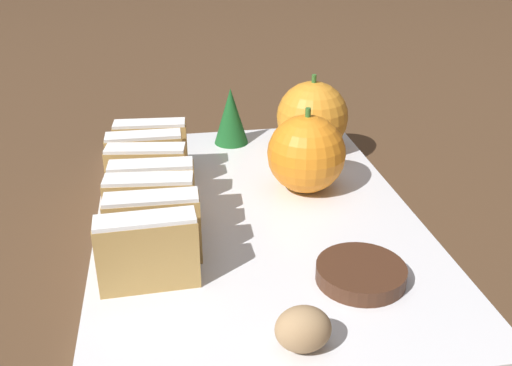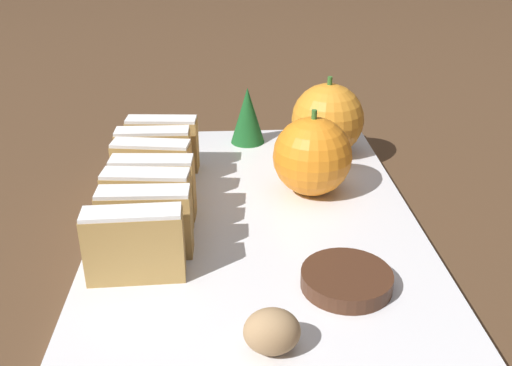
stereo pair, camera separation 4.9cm
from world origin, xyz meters
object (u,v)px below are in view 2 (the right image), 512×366
at_px(orange_near, 312,156).
at_px(chocolate_cookie, 347,279).
at_px(orange_far, 328,119).
at_px(walnut, 268,331).

distance_m(orange_near, chocolate_cookie, 0.15).
xyz_separation_m(orange_far, walnut, (-0.09, -0.30, -0.02)).
bearing_deg(orange_near, orange_far, 72.11).
bearing_deg(walnut, orange_far, 74.12).
bearing_deg(orange_far, orange_near, -107.89).
xyz_separation_m(orange_near, orange_far, (0.03, 0.09, 0.00)).
bearing_deg(chocolate_cookie, walnut, -134.70).
distance_m(orange_far, walnut, 0.32).
bearing_deg(walnut, chocolate_cookie, 45.30).
relative_size(orange_near, orange_far, 0.95).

